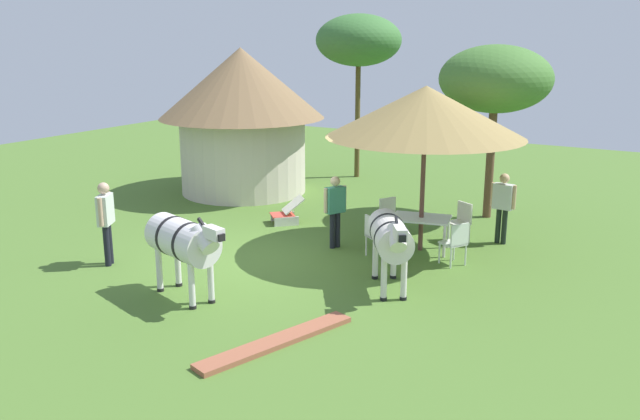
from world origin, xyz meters
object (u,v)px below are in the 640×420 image
Objects in this scene: shade_umbrella at (426,112)px; patio_chair_east_end at (456,241)px; guest_beside_umbrella at (335,205)px; patio_chair_near_lawn at (461,219)px; acacia_tree_far_lawn at (359,41)px; patio_chair_west_end at (390,215)px; patio_dining_table at (421,221)px; patio_chair_near_hut at (375,234)px; thatched_hut at (242,112)px; striped_lounge_chair at (287,213)px; zebra_nearest_camera at (184,241)px; standing_watcher at (106,216)px; guest_behind_table at (503,202)px; acacia_tree_right_background at (496,80)px; zebra_by_umbrella at (390,237)px.

shade_umbrella reaches higher than patio_chair_east_end.
guest_beside_umbrella is at bearing 124.79° from patio_chair_east_end.
patio_chair_near_lawn is 8.26m from acacia_tree_far_lawn.
patio_dining_table is at bearing 90.00° from patio_chair_west_end.
shade_umbrella reaches higher than patio_chair_near_hut.
thatched_hut is 4.50m from acacia_tree_far_lawn.
striped_lounge_chair is at bearing -37.43° from thatched_hut.
shade_umbrella is 7.84m from acacia_tree_far_lawn.
patio_chair_east_end is 5.41m from zebra_nearest_camera.
acacia_tree_far_lawn is at bearing 149.32° from standing_watcher.
shade_umbrella is at bearing 90.00° from patio_chair_east_end.
guest_beside_umbrella is at bearing -138.45° from guest_behind_table.
shade_umbrella is at bearing 90.00° from patio_chair_near_hut.
striped_lounge_chair is at bearing -92.43° from guest_beside_umbrella.
patio_chair_near_hut is 1.00× the size of patio_chair_near_lawn.
guest_beside_umbrella is (4.92, -3.37, -1.41)m from thatched_hut.
zebra_nearest_camera is (-2.59, -4.62, -1.94)m from shade_umbrella.
shade_umbrella reaches higher than patio_chair_west_end.
patio_chair_west_end is 1.56m from patio_chair_near_hut.
guest_beside_umbrella is at bearing -175.64° from zebra_nearest_camera.
acacia_tree_right_background reaches higher than patio_dining_table.
standing_watcher is (-6.12, -3.46, 0.51)m from patio_chair_east_end.
patio_chair_near_lawn is 0.56× the size of guest_beside_umbrella.
patio_chair_west_end is at bearing -99.29° from zebra_by_umbrella.
standing_watcher is 0.33× the size of acacia_tree_far_lawn.
zebra_nearest_camera is at bearing -83.56° from patio_chair_near_hut.
acacia_tree_right_background reaches higher than patio_chair_near_lawn.
standing_watcher is (-6.51, -5.39, 0.07)m from guest_behind_table.
standing_watcher is at bearing -141.75° from patio_dining_table.
acacia_tree_right_background reaches higher than thatched_hut.
zebra_by_umbrella is (2.07, -1.71, 0.05)m from guest_beside_umbrella.
shade_umbrella reaches higher than guest_beside_umbrella.
patio_chair_near_lawn is (0.55, 1.00, -0.12)m from patio_dining_table.
guest_beside_umbrella is (-0.70, -1.35, 0.44)m from patio_chair_west_end.
patio_chair_near_lawn is at bearing 61.04° from patio_dining_table.
acacia_tree_far_lawn is at bearing -116.25° from patio_chair_west_end.
zebra_nearest_camera is 1.12× the size of zebra_by_umbrella.
shade_umbrella is 2.43× the size of standing_watcher.
shade_umbrella is 4.61× the size of patio_chair_near_hut.
guest_behind_table is (1.38, 1.34, 0.32)m from patio_dining_table.
striped_lounge_chair is at bearing -150.28° from zebra_nearest_camera.
patio_chair_west_end is at bearing -179.62° from zebra_nearest_camera.
standing_watcher is 0.83× the size of zebra_nearest_camera.
zebra_by_umbrella is at bearing 143.30° from zebra_nearest_camera.
acacia_tree_far_lawn reaches higher than patio_dining_table.
zebra_by_umbrella is 0.36× the size of acacia_tree_far_lawn.
patio_chair_east_end reaches higher than patio_dining_table.
acacia_tree_right_background is at bearing 38.32° from patio_chair_east_end.
acacia_tree_right_background is 5.90m from acacia_tree_far_lawn.
thatched_hut is 2.78× the size of standing_watcher.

